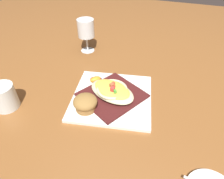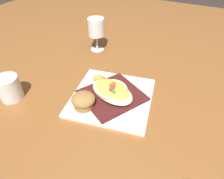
% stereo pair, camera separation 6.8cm
% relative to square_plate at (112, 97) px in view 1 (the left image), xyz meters
% --- Properties ---
extents(ground_plane, '(2.60, 2.60, 0.00)m').
position_rel_square_plate_xyz_m(ground_plane, '(0.00, 0.00, -0.01)').
color(ground_plane, brown).
extents(square_plate, '(0.32, 0.32, 0.01)m').
position_rel_square_plate_xyz_m(square_plate, '(0.00, 0.00, 0.00)').
color(square_plate, white).
rests_on(square_plate, ground_plane).
extents(folded_napkin, '(0.27, 0.26, 0.01)m').
position_rel_square_plate_xyz_m(folded_napkin, '(0.00, 0.00, 0.01)').
color(folded_napkin, '#461817').
rests_on(folded_napkin, square_plate).
extents(gratin_dish, '(0.16, 0.20, 0.05)m').
position_rel_square_plate_xyz_m(gratin_dish, '(-0.00, -0.00, 0.03)').
color(gratin_dish, beige).
rests_on(gratin_dish, folded_napkin).
extents(muffin, '(0.08, 0.08, 0.05)m').
position_rel_square_plate_xyz_m(muffin, '(-0.09, 0.06, 0.03)').
color(muffin, olive).
rests_on(muffin, square_plate).
extents(orange_garnish, '(0.06, 0.05, 0.02)m').
position_rel_square_plate_xyz_m(orange_garnish, '(0.06, 0.09, 0.01)').
color(orange_garnish, '#5E1754').
rests_on(orange_garnish, square_plate).
extents(coffee_mug, '(0.09, 0.10, 0.09)m').
position_rel_square_plate_xyz_m(coffee_mug, '(-0.16, 0.33, 0.03)').
color(coffee_mug, white).
rests_on(coffee_mug, ground_plane).
extents(stemmed_glass, '(0.08, 0.08, 0.16)m').
position_rel_square_plate_xyz_m(stemmed_glass, '(0.30, 0.23, 0.10)').
color(stemmed_glass, white).
rests_on(stemmed_glass, ground_plane).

